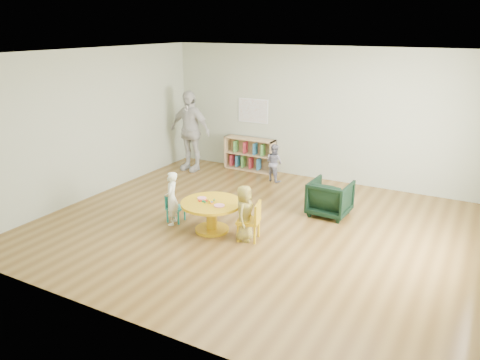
{
  "coord_description": "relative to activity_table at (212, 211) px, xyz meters",
  "views": [
    {
      "loc": [
        3.19,
        -6.36,
        3.21
      ],
      "look_at": [
        -0.14,
        -0.3,
        0.9
      ],
      "focal_mm": 35.0,
      "sensor_mm": 36.0,
      "label": 1
    }
  ],
  "objects": [
    {
      "name": "bookshelf",
      "position": [
        -1.04,
        3.3,
        0.02
      ],
      "size": [
        1.2,
        0.3,
        0.75
      ],
      "color": "tan",
      "rests_on": "ground"
    },
    {
      "name": "adult_caretaker",
      "position": [
        -2.23,
        2.65,
        0.57
      ],
      "size": [
        1.09,
        0.49,
        1.82
      ],
      "primitive_type": "imported",
      "rotation": [
        0.0,
        0.0,
        -0.05
      ],
      "color": "silver",
      "rests_on": "ground"
    },
    {
      "name": "kid_chair_left",
      "position": [
        -0.78,
        0.03,
        -0.08
      ],
      "size": [
        0.29,
        0.29,
        0.5
      ],
      "rotation": [
        0.0,
        0.0,
        -1.47
      ],
      "color": "#18867E",
      "rests_on": "ground"
    },
    {
      "name": "kid_chair_right",
      "position": [
        0.72,
        0.01,
        -0.01
      ],
      "size": [
        0.4,
        0.4,
        0.62
      ],
      "rotation": [
        0.0,
        0.0,
        1.81
      ],
      "color": "gold",
      "rests_on": "ground"
    },
    {
      "name": "toddler",
      "position": [
        -0.19,
        2.81,
        0.06
      ],
      "size": [
        0.47,
        0.42,
        0.81
      ],
      "primitive_type": "imported",
      "rotation": [
        0.0,
        0.0,
        2.81
      ],
      "color": "#191C40",
      "rests_on": "ground"
    },
    {
      "name": "armchair",
      "position": [
        1.46,
        1.57,
        -0.03
      ],
      "size": [
        0.7,
        0.72,
        0.63
      ],
      "primitive_type": "imported",
      "rotation": [
        0.0,
        0.0,
        3.1
      ],
      "color": "black",
      "rests_on": "ground"
    },
    {
      "name": "room",
      "position": [
        0.59,
        0.45,
        1.55
      ],
      "size": [
        7.1,
        7.0,
        2.8
      ],
      "color": "brown",
      "rests_on": "ground"
    },
    {
      "name": "alphabet_poster",
      "position": [
        -1.02,
        3.43,
        1.01
      ],
      "size": [
        0.74,
        0.01,
        0.54
      ],
      "color": "white",
      "rests_on": "ground"
    },
    {
      "name": "child_left",
      "position": [
        -0.73,
        -0.09,
        0.11
      ],
      "size": [
        0.33,
        0.39,
        0.91
      ],
      "primitive_type": "imported",
      "rotation": [
        0.0,
        0.0,
        -1.15
      ],
      "color": "white",
      "rests_on": "ground"
    },
    {
      "name": "child_right",
      "position": [
        0.62,
        -0.04,
        0.1
      ],
      "size": [
        0.35,
        0.48,
        0.89
      ],
      "primitive_type": "imported",
      "rotation": [
        0.0,
        0.0,
        1.74
      ],
      "color": "yellow",
      "rests_on": "ground"
    },
    {
      "name": "activity_table",
      "position": [
        0.0,
        0.0,
        0.0
      ],
      "size": [
        1.0,
        1.0,
        0.54
      ],
      "rotation": [
        0.0,
        0.0,
        -0.0
      ],
      "color": "gold",
      "rests_on": "ground"
    }
  ]
}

